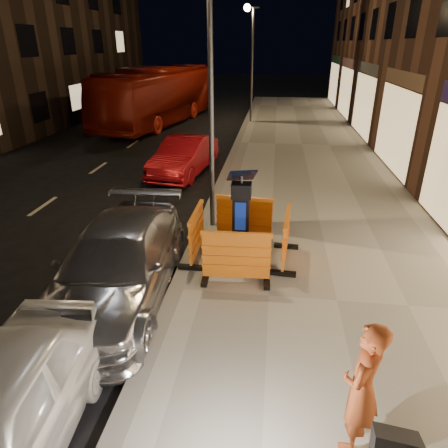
# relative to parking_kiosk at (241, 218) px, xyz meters

# --- Properties ---
(ground_plane) EXTENTS (120.00, 120.00, 0.00)m
(ground_plane) POSITION_rel_parking_kiosk_xyz_m (-1.11, -1.36, -1.10)
(ground_plane) COLOR black
(ground_plane) RESTS_ON ground
(sidewalk) EXTENTS (6.00, 60.00, 0.15)m
(sidewalk) POSITION_rel_parking_kiosk_xyz_m (1.89, -1.36, -1.03)
(sidewalk) COLOR gray
(sidewalk) RESTS_ON ground
(kerb) EXTENTS (0.30, 60.00, 0.15)m
(kerb) POSITION_rel_parking_kiosk_xyz_m (-1.11, -1.36, -1.03)
(kerb) COLOR slate
(kerb) RESTS_ON ground
(parking_kiosk) EXTENTS (0.63, 0.63, 1.90)m
(parking_kiosk) POSITION_rel_parking_kiosk_xyz_m (0.00, 0.00, 0.00)
(parking_kiosk) COLOR black
(parking_kiosk) RESTS_ON sidewalk
(barrier_front) EXTENTS (1.38, 0.62, 1.06)m
(barrier_front) POSITION_rel_parking_kiosk_xyz_m (0.00, -0.95, -0.42)
(barrier_front) COLOR orange
(barrier_front) RESTS_ON sidewalk
(barrier_back) EXTENTS (1.41, 0.69, 1.06)m
(barrier_back) POSITION_rel_parking_kiosk_xyz_m (0.00, 0.95, -0.42)
(barrier_back) COLOR orange
(barrier_back) RESTS_ON sidewalk
(barrier_kerbside) EXTENTS (0.58, 1.37, 1.06)m
(barrier_kerbside) POSITION_rel_parking_kiosk_xyz_m (-0.95, 0.00, -0.42)
(barrier_kerbside) COLOR orange
(barrier_kerbside) RESTS_ON sidewalk
(barrier_bldgside) EXTENTS (0.67, 1.40, 1.06)m
(barrier_bldgside) POSITION_rel_parking_kiosk_xyz_m (0.95, 0.00, -0.42)
(barrier_bldgside) COLOR orange
(barrier_bldgside) RESTS_ON sidewalk
(car_silver) EXTENTS (2.21, 4.90, 1.39)m
(car_silver) POSITION_rel_parking_kiosk_xyz_m (-2.15, -1.49, -1.10)
(car_silver) COLOR #B6B6BB
(car_silver) RESTS_ON ground
(car_red) EXTENTS (1.99, 4.22, 1.34)m
(car_red) POSITION_rel_parking_kiosk_xyz_m (-2.61, 6.32, -1.10)
(car_red) COLOR maroon
(car_red) RESTS_ON ground
(bus_doubledecker) EXTENTS (4.63, 11.81, 3.21)m
(bus_doubledecker) POSITION_rel_parking_kiosk_xyz_m (-6.23, 16.16, -1.10)
(bus_doubledecker) COLOR maroon
(bus_doubledecker) RESTS_ON ground
(man) EXTENTS (0.65, 0.73, 1.68)m
(man) POSITION_rel_parking_kiosk_xyz_m (1.69, -4.22, -0.11)
(man) COLOR #973E1B
(man) RESTS_ON sidewalk
(street_lamp_mid) EXTENTS (0.12, 0.12, 6.00)m
(street_lamp_mid) POSITION_rel_parking_kiosk_xyz_m (-0.86, 1.64, 2.05)
(street_lamp_mid) COLOR #3F3F44
(street_lamp_mid) RESTS_ON sidewalk
(street_lamp_far) EXTENTS (0.12, 0.12, 6.00)m
(street_lamp_far) POSITION_rel_parking_kiosk_xyz_m (-0.86, 16.64, 2.05)
(street_lamp_far) COLOR #3F3F44
(street_lamp_far) RESTS_ON sidewalk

